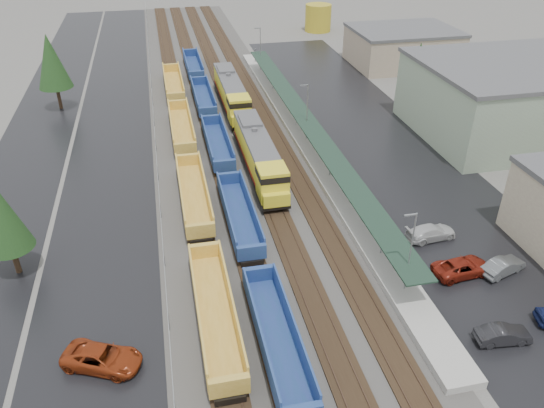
# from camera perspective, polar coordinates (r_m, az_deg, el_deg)

# --- Properties ---
(ballast_strip) EXTENTS (20.00, 160.00, 0.08)m
(ballast_strip) POSITION_cam_1_polar(r_m,az_deg,el_deg) (76.49, -5.32, 8.92)
(ballast_strip) COLOR #302D2B
(ballast_strip) RESTS_ON ground
(trackbed) EXTENTS (14.60, 160.00, 0.22)m
(trackbed) POSITION_cam_1_polar(r_m,az_deg,el_deg) (76.45, -5.32, 9.00)
(trackbed) COLOR black
(trackbed) RESTS_ON ground
(west_parking_lot) EXTENTS (10.00, 160.00, 0.02)m
(west_parking_lot) POSITION_cam_1_polar(r_m,az_deg,el_deg) (76.37, -16.63, 7.64)
(west_parking_lot) COLOR black
(west_parking_lot) RESTS_ON ground
(west_road) EXTENTS (9.00, 160.00, 0.02)m
(west_road) POSITION_cam_1_polar(r_m,az_deg,el_deg) (77.90, -23.97, 6.67)
(west_road) COLOR black
(west_road) RESTS_ON ground
(east_commuter_lot) EXTENTS (16.00, 100.00, 0.02)m
(east_commuter_lot) POSITION_cam_1_polar(r_m,az_deg,el_deg) (72.25, 11.01, 7.04)
(east_commuter_lot) COLOR black
(east_commuter_lot) RESTS_ON ground
(station_platform) EXTENTS (3.00, 80.00, 8.00)m
(station_platform) POSITION_cam_1_polar(r_m,az_deg,el_deg) (68.95, 3.70, 7.01)
(station_platform) COLOR #9E9B93
(station_platform) RESTS_ON ground
(chainlink_fence) EXTENTS (0.08, 160.04, 2.02)m
(chainlink_fence) POSITION_cam_1_polar(r_m,az_deg,el_deg) (74.03, -12.60, 8.81)
(chainlink_fence) COLOR gray
(chainlink_fence) RESTS_ON ground
(industrial_buildings) EXTENTS (32.52, 75.30, 9.50)m
(industrial_buildings) POSITION_cam_1_polar(r_m,az_deg,el_deg) (76.68, 25.77, 9.34)
(industrial_buildings) COLOR tan
(industrial_buildings) RESTS_ON ground
(tree_west_near) EXTENTS (3.96, 3.96, 9.00)m
(tree_west_near) POSITION_cam_1_polar(r_m,az_deg,el_deg) (48.54, -27.07, -1.13)
(tree_west_near) COLOR #332316
(tree_west_near) RESTS_ON ground
(tree_west_far) EXTENTS (4.84, 4.84, 11.00)m
(tree_west_far) POSITION_cam_1_polar(r_m,az_deg,el_deg) (84.53, -22.67, 13.99)
(tree_west_far) COLOR #332316
(tree_west_far) RESTS_ON ground
(tree_east) EXTENTS (4.40, 4.40, 10.00)m
(tree_east) POSITION_cam_1_polar(r_m,az_deg,el_deg) (80.52, 15.42, 13.97)
(tree_east) COLOR #332316
(tree_east) RESTS_ON ground
(locomotive_lead) EXTENTS (3.01, 19.85, 4.49)m
(locomotive_lead) POSITION_cam_1_polar(r_m,az_deg,el_deg) (60.66, -1.39, 5.23)
(locomotive_lead) COLOR black
(locomotive_lead) RESTS_ON ground
(locomotive_trail) EXTENTS (3.01, 19.85, 4.49)m
(locomotive_trail) POSITION_cam_1_polar(r_m,az_deg,el_deg) (79.79, -4.37, 11.74)
(locomotive_trail) COLOR black
(locomotive_trail) RESTS_ON ground
(well_string_yellow) EXTENTS (2.75, 105.66, 2.44)m
(well_string_yellow) POSITION_cam_1_polar(r_m,az_deg,el_deg) (48.26, -7.46, -4.29)
(well_string_yellow) COLOR gold
(well_string_yellow) RESTS_ON ground
(well_string_blue) EXTENTS (2.64, 115.16, 2.34)m
(well_string_blue) POSITION_cam_1_polar(r_m,az_deg,el_deg) (52.11, -3.57, -1.14)
(well_string_blue) COLOR navy
(well_string_blue) RESTS_ON ground
(storage_tank) EXTENTS (5.78, 5.78, 5.78)m
(storage_tank) POSITION_cam_1_polar(r_m,az_deg,el_deg) (126.34, 4.98, 19.33)
(storage_tank) COLOR gold
(storage_tank) RESTS_ON ground
(parked_car_west_c) EXTENTS (4.63, 6.13, 1.55)m
(parked_car_west_c) POSITION_cam_1_polar(r_m,az_deg,el_deg) (40.20, -17.80, -15.50)
(parked_car_west_c) COLOR maroon
(parked_car_west_c) RESTS_ON ground
(parked_car_east_a) EXTENTS (1.83, 4.25, 1.36)m
(parked_car_east_a) POSITION_cam_1_polar(r_m,az_deg,el_deg) (43.53, 23.61, -12.77)
(parked_car_east_a) COLOR black
(parked_car_east_a) RESTS_ON ground
(parked_car_east_b) EXTENTS (2.88, 5.42, 1.45)m
(parked_car_east_b) POSITION_cam_1_polar(r_m,az_deg,el_deg) (48.77, 19.76, -6.43)
(parked_car_east_b) COLOR maroon
(parked_car_east_b) RESTS_ON ground
(parked_car_east_c) EXTENTS (2.49, 5.08, 1.42)m
(parked_car_east_c) POSITION_cam_1_polar(r_m,az_deg,el_deg) (52.45, 16.73, -2.95)
(parked_car_east_c) COLOR silver
(parked_car_east_c) RESTS_ON ground
(parked_car_east_e) EXTENTS (2.76, 4.57, 1.42)m
(parked_car_east_e) POSITION_cam_1_polar(r_m,az_deg,el_deg) (50.21, 23.60, -6.18)
(parked_car_east_e) COLOR #595C5E
(parked_car_east_e) RESTS_ON ground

